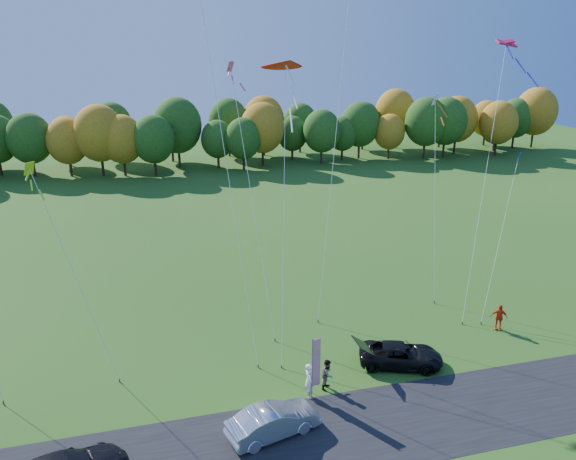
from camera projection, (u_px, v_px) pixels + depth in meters
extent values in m
plane|color=#244D14|center=(316.00, 385.00, 30.72)|extent=(160.00, 160.00, 0.00)
cube|color=black|center=(342.00, 432.00, 27.07)|extent=(90.00, 6.00, 0.01)
imported|color=black|center=(401.00, 355.00, 32.40)|extent=(5.26, 3.74, 1.33)
imported|color=silver|center=(273.00, 421.00, 26.70)|extent=(4.78, 2.70, 1.49)
imported|color=white|center=(309.00, 380.00, 29.46)|extent=(0.52, 0.75, 1.96)
imported|color=gray|center=(328.00, 374.00, 30.24)|extent=(1.01, 1.05, 1.70)
imported|color=red|center=(499.00, 317.00, 36.31)|extent=(1.11, 0.89, 1.76)
cylinder|color=#999999|center=(312.00, 370.00, 28.90)|extent=(0.06, 0.06, 3.66)
cube|color=red|center=(316.00, 362.00, 28.87)|extent=(0.46, 0.10, 2.74)
cube|color=navy|center=(316.00, 345.00, 28.57)|extent=(0.45, 0.09, 0.71)
cylinder|color=#4C3F33|center=(258.00, 366.00, 32.31)|extent=(0.08, 0.08, 0.20)
cylinder|color=#4C3F33|center=(318.00, 321.00, 37.42)|extent=(0.08, 0.08, 0.20)
cylinder|color=#4C3F33|center=(282.00, 366.00, 32.29)|extent=(0.08, 0.08, 0.20)
cone|color=red|center=(286.00, 63.00, 35.41)|extent=(2.96, 2.26, 3.23)
cylinder|color=#4C3F33|center=(462.00, 323.00, 37.19)|extent=(0.08, 0.08, 0.20)
cube|color=#CF1747|center=(506.00, 43.00, 39.88)|extent=(3.27, 1.14, 1.25)
cylinder|color=#4C3F33|center=(119.00, 380.00, 30.97)|extent=(0.08, 0.08, 0.20)
cube|color=#B3D015|center=(29.00, 168.00, 30.94)|extent=(1.25, 1.25, 1.48)
cylinder|color=#4C3F33|center=(3.00, 402.00, 29.11)|extent=(0.08, 0.08, 0.20)
cylinder|color=#4C3F33|center=(434.00, 302.00, 40.13)|extent=(0.08, 0.08, 0.20)
cube|color=silver|center=(435.00, 99.00, 40.81)|extent=(1.45, 1.45, 1.73)
cylinder|color=#4C3F33|center=(275.00, 340.00, 35.14)|extent=(0.08, 0.08, 0.20)
cube|color=#F8526D|center=(230.00, 67.00, 36.87)|extent=(1.15, 1.15, 1.36)
cylinder|color=#4C3F33|center=(481.00, 323.00, 37.20)|extent=(0.08, 0.08, 0.20)
cube|color=#0D1CBD|center=(519.00, 157.00, 38.37)|extent=(0.99, 0.99, 1.17)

